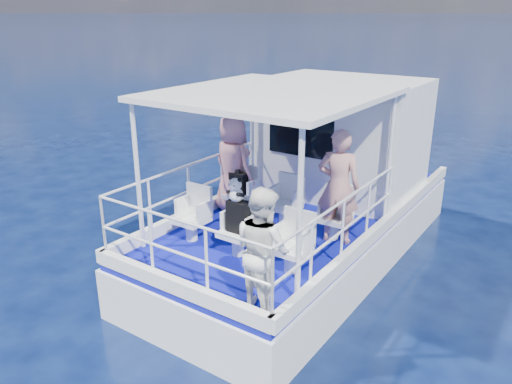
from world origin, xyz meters
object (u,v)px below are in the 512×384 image
(passenger_stbd_aft, at_px, (262,250))
(backpack_center, at_px, (238,217))
(passenger_port_fwd, at_px, (233,165))
(panda, at_px, (236,189))

(passenger_stbd_aft, relative_size, backpack_center, 3.25)
(passenger_port_fwd, height_order, panda, passenger_port_fwd)
(passenger_port_fwd, xyz_separation_m, panda, (1.08, -1.36, 0.17))
(passenger_port_fwd, bearing_deg, backpack_center, 140.49)
(passenger_port_fwd, height_order, passenger_stbd_aft, passenger_port_fwd)
(passenger_stbd_aft, bearing_deg, backpack_center, -23.86)
(passenger_port_fwd, height_order, backpack_center, passenger_port_fwd)
(passenger_stbd_aft, height_order, panda, passenger_stbd_aft)
(backpack_center, xyz_separation_m, panda, (-0.02, -0.02, 0.42))
(passenger_port_fwd, xyz_separation_m, passenger_stbd_aft, (2.14, -2.27, -0.10))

